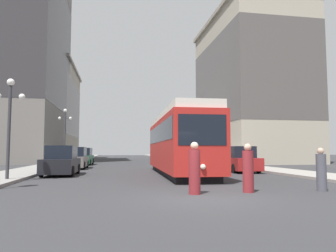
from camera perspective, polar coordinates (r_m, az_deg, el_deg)
The scene contains 17 objects.
ground_plane at distance 10.31m, azimuth 6.82°, elevation -12.86°, with size 200.00×200.00×0.00m, color #303033.
sidewalk_left at distance 50.15m, azimuth -16.71°, elevation -5.93°, with size 3.00×120.00×0.15m, color gray.
sidewalk_right at distance 51.17m, azimuth 3.49°, elevation -6.08°, with size 3.00×120.00×0.15m, color gray.
streetcar at distance 20.53m, azimuth 1.84°, elevation -2.83°, with size 3.07×13.23×3.89m.
transit_bus at distance 40.23m, azimuth 1.49°, elevation -3.86°, with size 2.92×12.98×3.45m.
parked_car_left_near at distance 20.77m, azimuth -18.63°, elevation -6.08°, with size 1.96×4.39×1.82m.
parked_car_left_mid at distance 35.32m, azimuth -14.99°, elevation -5.41°, with size 2.02×4.72×1.82m.
parked_car_right_far at distance 23.47m, azimuth 12.68°, elevation -5.99°, with size 2.09×4.77×1.82m.
parked_car_left_far at distance 28.13m, azimuth -16.32°, elevation -5.65°, with size 1.93×4.86×1.82m.
pedestrian_crossing_near at distance 11.18m, azimuth 4.81°, elevation -7.86°, with size 0.41×0.41×1.82m.
pedestrian_crossing_far at distance 13.30m, azimuth 25.88°, elevation -7.28°, with size 0.36×0.36×1.62m.
pedestrian_on_sidewalk at distance 11.99m, azimuth 14.22°, elevation -7.61°, with size 0.40×0.40×1.77m.
lamp_post_left_near at distance 17.41m, azimuth -26.63°, elevation 2.31°, with size 1.41×0.36×4.92m.
lamp_post_left_far at distance 35.01m, azimuth -18.08°, elevation -0.30°, with size 1.41×0.36×5.78m.
building_left_corner at distance 63.78m, azimuth -22.26°, elevation 2.46°, with size 13.30×20.15×17.23m.
building_left_midblock at distance 49.90m, azimuth -27.20°, elevation 11.95°, with size 15.19×19.57×29.49m.
building_right_corner at distance 45.33m, azimuth 14.40°, elevation 6.75°, with size 10.84×18.96×19.90m.
Camera 1 is at (-2.90, -9.78, 1.51)m, focal length 33.85 mm.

